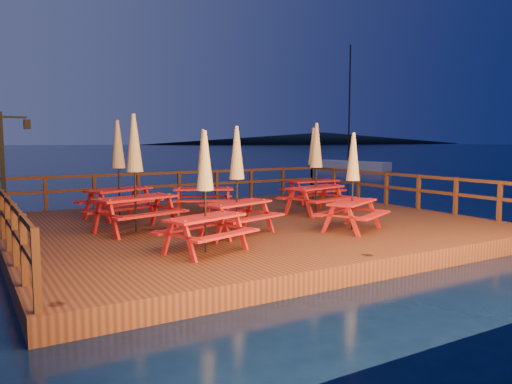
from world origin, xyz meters
TOP-DOWN VIEW (x-y plane):
  - ground at (0.00, 0.00)m, footprint 500.00×500.00m
  - deck at (0.00, 0.00)m, footprint 12.00×10.00m
  - deck_piles at (0.00, 0.00)m, footprint 11.44×9.44m
  - railing at (0.00, 1.78)m, footprint 11.80×9.75m
  - lamp_post at (-5.39, 4.55)m, footprint 0.85×0.18m
  - headland_right at (185.00, 230.00)m, footprint 230.40×86.40m
  - sailboat at (22.95, 21.66)m, footprint 2.27×7.49m
  - picnic_table_0 at (-1.11, -1.45)m, footprint 2.12×1.92m
  - picnic_table_1 at (2.48, 0.23)m, footprint 2.20×1.96m
  - picnic_table_2 at (1.54, -2.43)m, footprint 2.09×1.96m
  - picnic_table_3 at (3.98, 2.34)m, footprint 1.87×1.55m
  - picnic_table_4 at (-2.55, -2.81)m, footprint 2.02×1.83m
  - picnic_table_5 at (-3.05, 0.05)m, footprint 2.33×2.09m
  - picnic_table_6 at (-0.35, 2.05)m, footprint 2.20×2.05m
  - picnic_table_7 at (-2.79, 2.42)m, footprint 2.41×2.24m

SIDE VIEW (x-z plane):
  - deck_piles at x=0.00m, z-range -1.00..0.40m
  - ground at x=0.00m, z-range 0.00..0.00m
  - deck at x=0.00m, z-range 0.00..0.40m
  - sailboat at x=22.95m, z-range -5.12..5.85m
  - railing at x=0.00m, z-range 0.61..1.71m
  - picnic_table_2 at x=1.54m, z-range 0.45..2.82m
  - picnic_table_4 at x=-2.55m, z-range 0.45..2.83m
  - picnic_table_6 at x=-0.35m, z-range 0.45..2.95m
  - picnic_table_0 at x=-1.11m, z-range 0.45..2.96m
  - picnic_table_3 at x=3.98m, z-range 0.45..3.06m
  - picnic_table_1 at x=2.48m, z-range 0.45..3.14m
  - picnic_table_7 at x=-2.79m, z-range 0.45..3.19m
  - picnic_table_5 at x=-3.05m, z-range 0.45..3.26m
  - lamp_post at x=-5.39m, z-range 0.70..3.70m
  - headland_right at x=185.00m, z-range 0.00..7.00m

